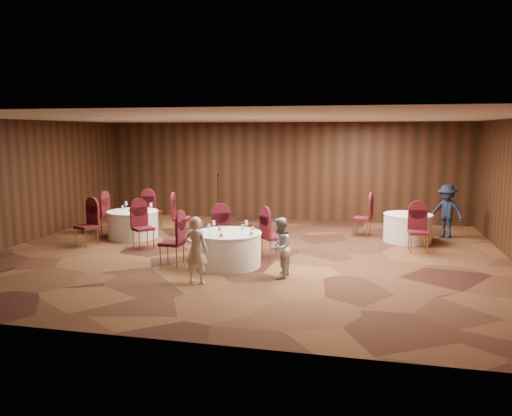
% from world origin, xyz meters
% --- Properties ---
extents(ground, '(12.00, 12.00, 0.00)m').
position_xyz_m(ground, '(0.00, 0.00, 0.00)').
color(ground, black).
rests_on(ground, ground).
extents(room_shell, '(12.00, 12.00, 12.00)m').
position_xyz_m(room_shell, '(0.00, 0.00, 1.96)').
color(room_shell, silver).
rests_on(room_shell, ground).
extents(table_main, '(1.46, 1.46, 0.74)m').
position_xyz_m(table_main, '(-0.15, -1.02, 0.38)').
color(table_main, silver).
rests_on(table_main, ground).
extents(table_left, '(1.38, 1.38, 0.74)m').
position_xyz_m(table_left, '(-3.50, 1.24, 0.38)').
color(table_left, silver).
rests_on(table_left, ground).
extents(table_right, '(1.26, 1.26, 0.74)m').
position_xyz_m(table_right, '(3.84, 2.36, 0.38)').
color(table_right, silver).
rests_on(table_right, ground).
extents(chairs_main, '(2.68, 1.94, 1.00)m').
position_xyz_m(chairs_main, '(-0.44, -0.42, 0.50)').
color(chairs_main, '#3D0C11').
rests_on(chairs_main, ground).
extents(chairs_left, '(3.04, 3.13, 1.00)m').
position_xyz_m(chairs_left, '(-3.50, 1.25, 0.50)').
color(chairs_left, '#3D0C11').
rests_on(chairs_left, ground).
extents(chairs_right, '(1.92, 2.27, 1.00)m').
position_xyz_m(chairs_right, '(3.33, 2.03, 0.50)').
color(chairs_right, '#3D0C11').
rests_on(chairs_right, ground).
extents(tabletop_main, '(1.06, 1.03, 0.22)m').
position_xyz_m(tabletop_main, '(-0.01, -1.11, 0.84)').
color(tabletop_main, silver).
rests_on(tabletop_main, table_main).
extents(tabletop_left, '(0.87, 0.81, 0.22)m').
position_xyz_m(tabletop_left, '(-3.49, 1.24, 0.82)').
color(tabletop_left, silver).
rests_on(tabletop_left, table_left).
extents(tabletop_right, '(0.08, 0.08, 0.22)m').
position_xyz_m(tabletop_right, '(3.99, 2.08, 0.90)').
color(tabletop_right, silver).
rests_on(tabletop_right, table_right).
extents(mic_stand, '(0.24, 0.24, 1.57)m').
position_xyz_m(mic_stand, '(-1.90, 4.01, 0.45)').
color(mic_stand, black).
rests_on(mic_stand, ground).
extents(woman_a, '(0.50, 0.35, 1.30)m').
position_xyz_m(woman_a, '(-0.40, -2.36, 0.65)').
color(woman_a, silver).
rests_on(woman_a, ground).
extents(woman_b, '(0.49, 0.62, 1.22)m').
position_xyz_m(woman_b, '(1.10, -1.67, 0.61)').
color(woman_b, '#B6B6BB').
rests_on(woman_b, ground).
extents(man_c, '(1.10, 0.96, 1.47)m').
position_xyz_m(man_c, '(4.90, 3.08, 0.74)').
color(man_c, black).
rests_on(man_c, ground).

